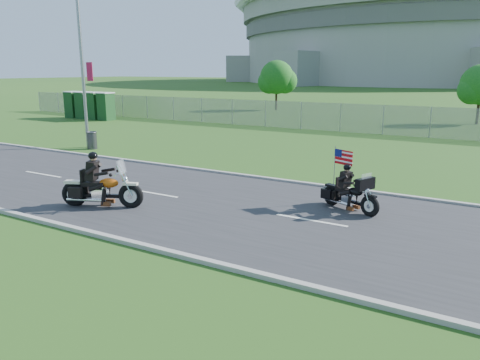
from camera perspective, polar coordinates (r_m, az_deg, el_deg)
The scene contains 15 objects.
ground at distance 15.66m, azimuth -5.03°, elevation -2.72°, with size 420.00×420.00×0.00m, color #224816.
road at distance 15.66m, azimuth -5.03°, elevation -2.65°, with size 120.00×8.00×0.04m, color #28282B.
curb_north at distance 18.98m, azimuth 2.10°, elevation 0.33°, with size 120.00×0.18×0.12m, color #9E9B93.
curb_south at distance 12.75m, azimuth -15.76°, elevation -6.75°, with size 120.00×0.18×0.12m, color #9E9B93.
fence at distance 35.20m, azimuth 7.47°, elevation 7.82°, with size 60.00×0.03×2.00m, color gray.
stadium at distance 184.80m, azimuth 22.55°, elevation 15.86°, with size 140.40×140.40×29.20m.
streetlight at distance 27.82m, azimuth -18.48°, elevation 15.40°, with size 0.90×2.46×10.00m.
porta_toilet_a at distance 42.58m, azimuth -16.02°, elevation 8.56°, with size 1.10×1.10×2.30m, color #133D17.
porta_toilet_b at distance 43.60m, azimuth -17.30°, elevation 8.58°, with size 1.10×1.10×2.30m, color #133D17.
porta_toilet_c at distance 44.65m, azimuth -18.53°, elevation 8.59°, with size 1.10×1.10×2.30m, color #133D17.
porta_toilet_d at distance 45.71m, azimuth -19.69°, elevation 8.60°, with size 1.10×1.10×2.30m, color #133D17.
tree_fence_mid at distance 51.55m, azimuth 4.55°, elevation 12.17°, with size 3.96×3.69×5.30m.
motorcycle_lead at distance 15.53m, azimuth -16.62°, elevation -1.19°, with size 2.55×1.38×1.82m.
motorcycle_follow at distance 14.92m, azimuth 13.27°, elevation -1.83°, with size 2.08×1.13×1.83m.
trash_can at distance 27.30m, azimuth -17.60°, elevation 4.60°, with size 0.54×0.54×0.93m, color #39393E.
Camera 1 is at (8.83, -12.19, 4.32)m, focal length 35.00 mm.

